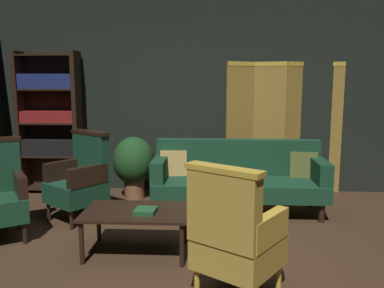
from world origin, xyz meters
TOP-DOWN VIEW (x-y plane):
  - ground_plane at (0.00, 0.00)m, footprint 10.00×10.00m
  - back_wall at (0.00, 2.45)m, footprint 7.20×0.10m
  - folding_screen at (1.25, 2.35)m, footprint 1.70×0.39m
  - bookshelf at (-2.15, 2.19)m, footprint 0.90×0.32m
  - velvet_couch at (0.55, 1.45)m, footprint 2.12×0.78m
  - coffee_table at (-0.49, 0.10)m, footprint 1.00×0.64m
  - armchair_gilt_accent at (0.40, -0.65)m, footprint 0.80×0.80m
  - armchair_wing_right at (-1.34, 1.04)m, footprint 0.81×0.81m
  - potted_plant at (-0.87, 1.90)m, footprint 0.57×0.57m
  - book_green_cloth at (-0.39, 0.02)m, footprint 0.21×0.21m

SIDE VIEW (x-z plane):
  - ground_plane at x=0.00m, z-range 0.00..0.00m
  - coffee_table at x=-0.49m, z-range 0.16..0.58m
  - book_green_cloth at x=-0.39m, z-range 0.42..0.46m
  - velvet_couch at x=0.55m, z-range 0.01..0.89m
  - armchair_gilt_accent at x=0.40m, z-range -0.03..1.01m
  - armchair_wing_right at x=-1.34m, z-range -0.03..1.01m
  - potted_plant at x=-0.87m, z-range 0.07..0.94m
  - folding_screen at x=1.25m, z-range 0.04..1.94m
  - bookshelf at x=-2.15m, z-range 0.04..2.09m
  - back_wall at x=0.00m, z-range 0.00..2.80m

